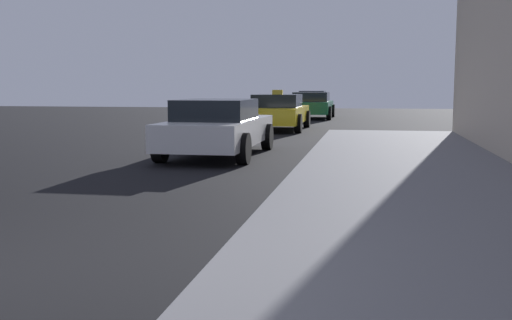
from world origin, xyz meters
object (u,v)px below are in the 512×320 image
(car_white, at_px, (218,127))
(car_green, at_px, (312,105))
(car_silver, at_px, (313,101))
(car_yellow, at_px, (278,112))

(car_white, distance_m, car_green, 16.52)
(car_white, distance_m, car_silver, 24.99)
(car_white, height_order, car_silver, same)
(car_white, bearing_deg, car_green, 87.93)
(car_yellow, bearing_deg, car_silver, 90.81)
(car_yellow, bearing_deg, car_green, 86.71)
(car_white, xyz_separation_m, car_silver, (-0.10, 24.99, -0.00))
(car_yellow, bearing_deg, car_white, -90.90)
(car_yellow, distance_m, car_green, 8.09)
(car_white, xyz_separation_m, car_yellow, (0.13, 8.43, 0.00))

